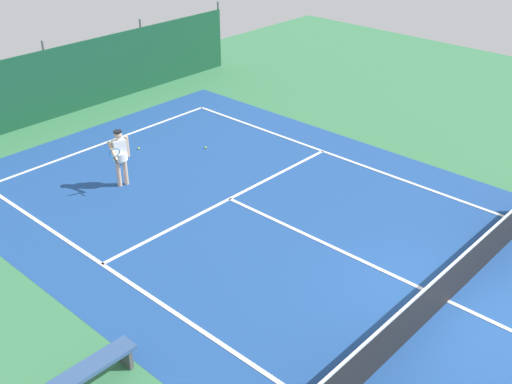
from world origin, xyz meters
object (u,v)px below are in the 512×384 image
Objects in this scene: courtside_bench at (94,368)px; tennis_net at (451,281)px; tennis_ball_midcourt at (123,163)px; tennis_ball_near_player at (139,148)px; tennis_ball_by_sideline at (206,148)px; tennis_player at (120,154)px.

tennis_net is at bearing -28.65° from courtside_bench.
tennis_ball_midcourt is 8.83m from courtside_bench.
tennis_ball_near_player is 2.10m from tennis_ball_by_sideline.
courtside_bench is (-6.31, 3.45, -0.14)m from tennis_net.
tennis_ball_midcourt is 2.65m from tennis_ball_by_sideline.
tennis_ball_near_player is 0.04× the size of courtside_bench.
tennis_net reaches higher than tennis_ball_near_player.
tennis_player is at bearing 49.53° from courtside_bench.
tennis_ball_by_sideline is at bearing -162.59° from tennis_player.
courtside_bench is (-5.65, -6.78, 0.34)m from tennis_ball_midcourt.
tennis_ball_near_player is (1.78, 1.59, -0.93)m from tennis_player.
tennis_net is 153.33× the size of tennis_ball_near_player.
tennis_ball_near_player is at bearing 27.05° from tennis_ball_midcourt.
tennis_player reaches higher than tennis_ball_near_player.
tennis_player is at bearing -178.43° from tennis_ball_by_sideline.
tennis_net is 10.75m from tennis_ball_near_player.
tennis_ball_by_sideline is at bearing -22.06° from tennis_ball_midcourt.
tennis_ball_near_player is at bearing -122.37° from tennis_player.
tennis_ball_midcourt is (-0.99, -0.50, 0.00)m from tennis_ball_near_player.
tennis_player is 24.85× the size of tennis_ball_midcourt.
tennis_net is 153.33× the size of tennis_ball_by_sideline.
tennis_ball_near_player is at bearing 134.35° from tennis_ball_by_sideline.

